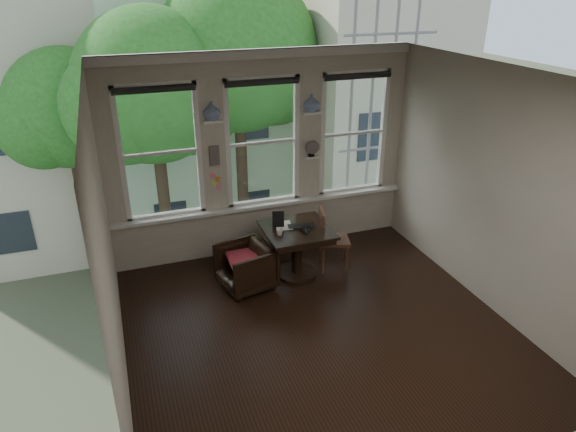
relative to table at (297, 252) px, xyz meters
name	(u,v)px	position (x,y,z in m)	size (l,w,h in m)	color
ground	(319,328)	(-0.17, -1.24, -0.38)	(4.50, 4.50, 0.00)	black
ceiling	(327,76)	(-0.17, -1.24, 2.62)	(4.50, 4.50, 0.00)	silver
wall_back	(262,155)	(-0.17, 1.01, 1.12)	(4.50, 4.50, 0.00)	beige
wall_front	(446,342)	(-0.17, -3.49, 1.12)	(4.50, 4.50, 0.00)	beige
wall_left	(106,250)	(-2.42, -1.24, 1.12)	(4.50, 4.50, 0.00)	beige
wall_right	(492,190)	(2.08, -1.24, 1.12)	(4.50, 4.50, 0.00)	beige
window_left	(160,153)	(-1.62, 1.01, 1.32)	(1.10, 0.12, 1.90)	white
window_center	(262,142)	(-0.17, 1.01, 1.32)	(1.10, 0.12, 1.90)	white
window_right	(352,133)	(1.28, 1.01, 1.32)	(1.10, 0.12, 1.90)	white
shelf_left	(212,121)	(-0.90, 0.91, 1.73)	(0.26, 0.16, 0.03)	white
shelf_right	(311,112)	(0.55, 0.91, 1.73)	(0.26, 0.16, 0.03)	white
intercom	(214,156)	(-0.90, 0.94, 1.23)	(0.14, 0.06, 0.28)	#59544F
sticky_notes	(216,179)	(-0.90, 0.95, 0.88)	(0.16, 0.01, 0.24)	pink
desk_fan	(311,151)	(0.55, 0.89, 1.16)	(0.20, 0.20, 0.24)	#59544F
vase_left	(212,111)	(-0.90, 0.91, 1.86)	(0.24, 0.24, 0.25)	silver
vase_right	(312,103)	(0.55, 0.91, 1.86)	(0.24, 0.24, 0.25)	silver
table	(297,252)	(0.00, 0.00, 0.00)	(0.90, 0.90, 0.75)	black
armchair_left	(246,267)	(-0.76, -0.05, -0.06)	(0.67, 0.69, 0.63)	black
cushion_red	(245,258)	(-0.76, -0.05, 0.08)	(0.45, 0.45, 0.06)	maroon
side_chair_right	(334,239)	(0.58, 0.05, 0.09)	(0.42, 0.42, 0.92)	#482619
laptop	(302,228)	(0.06, -0.04, 0.39)	(0.37, 0.24, 0.03)	black
mug	(280,232)	(-0.29, -0.11, 0.42)	(0.10, 0.10, 0.09)	white
drinking_glass	(306,231)	(0.06, -0.20, 0.42)	(0.12, 0.12, 0.10)	white
tablet	(278,219)	(-0.22, 0.15, 0.48)	(0.16, 0.02, 0.22)	black
papers	(284,225)	(-0.14, 0.14, 0.38)	(0.22, 0.30, 0.00)	silver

